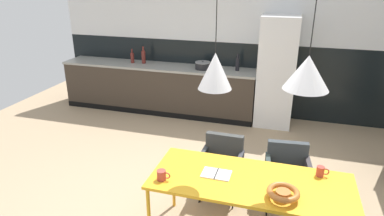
{
  "coord_description": "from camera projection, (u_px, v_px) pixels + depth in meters",
  "views": [
    {
      "loc": [
        1.1,
        -3.06,
        2.52
      ],
      "look_at": [
        -0.07,
        0.86,
        0.91
      ],
      "focal_mm": 31.74,
      "sensor_mm": 36.0,
      "label": 1
    }
  ],
  "objects": [
    {
      "name": "pendant_lamp_over_table_far",
      "position": [
        307.0,
        73.0,
        2.66
      ],
      "size": [
        0.36,
        0.36,
        1.01
      ],
      "color": "black"
    },
    {
      "name": "cooking_pot",
      "position": [
        203.0,
        65.0,
        6.17
      ],
      "size": [
        0.28,
        0.28,
        0.15
      ],
      "color": "black",
      "rests_on": "kitchen_counter"
    },
    {
      "name": "kitchen_counter",
      "position": [
        158.0,
        88.0,
        6.61
      ],
      "size": [
        3.78,
        0.63,
        0.92
      ],
      "color": "#392F26",
      "rests_on": "ground"
    },
    {
      "name": "pendant_lamp_over_table_near",
      "position": [
        215.0,
        71.0,
        2.91
      ],
      "size": [
        0.3,
        0.3,
        1.08
      ],
      "color": "black"
    },
    {
      "name": "armchair_by_stool",
      "position": [
        287.0,
        167.0,
        3.83
      ],
      "size": [
        0.53,
        0.52,
        0.75
      ],
      "rotation": [
        0.0,
        0.0,
        3.25
      ],
      "color": "#33363A",
      "rests_on": "ground"
    },
    {
      "name": "back_wall_panel_upper",
      "position": [
        232.0,
        4.0,
        6.0
      ],
      "size": [
        6.7,
        0.12,
        1.36
      ],
      "primitive_type": "cube",
      "color": "silver",
      "rests_on": "back_wall_splashback_dark"
    },
    {
      "name": "armchair_near_window",
      "position": [
        222.0,
        159.0,
        4.04
      ],
      "size": [
        0.5,
        0.48,
        0.74
      ],
      "rotation": [
        0.0,
        0.0,
        3.12
      ],
      "color": "#33363A",
      "rests_on": "ground"
    },
    {
      "name": "mug_wide_latte",
      "position": [
        162.0,
        175.0,
        3.15
      ],
      "size": [
        0.13,
        0.09,
        0.1
      ],
      "color": "#B23D33",
      "rests_on": "dining_table"
    },
    {
      "name": "refrigerator_column",
      "position": [
        277.0,
        72.0,
        5.85
      ],
      "size": [
        0.63,
        0.6,
        1.91
      ],
      "primitive_type": "cube",
      "color": "silver",
      "rests_on": "ground"
    },
    {
      "name": "bottle_vinegar_dark",
      "position": [
        132.0,
        57.0,
        6.59
      ],
      "size": [
        0.07,
        0.07,
        0.27
      ],
      "color": "maroon",
      "rests_on": "kitchen_counter"
    },
    {
      "name": "bottle_spice_small",
      "position": [
        143.0,
        57.0,
        6.54
      ],
      "size": [
        0.08,
        0.08,
        0.33
      ],
      "color": "maroon",
      "rests_on": "kitchen_counter"
    },
    {
      "name": "back_wall_splashback_dark",
      "position": [
        229.0,
        78.0,
        6.5
      ],
      "size": [
        6.7,
        0.12,
        1.36
      ],
      "primitive_type": "cube",
      "color": "black",
      "rests_on": "ground"
    },
    {
      "name": "dining_table",
      "position": [
        251.0,
        184.0,
        3.17
      ],
      "size": [
        1.87,
        0.78,
        0.74
      ],
      "color": "gold",
      "rests_on": "ground"
    },
    {
      "name": "ground_plane",
      "position": [
        176.0,
        207.0,
        3.94
      ],
      "size": [
        8.7,
        8.7,
        0.0
      ],
      "primitive_type": "plane",
      "color": "tan"
    },
    {
      "name": "open_book",
      "position": [
        216.0,
        174.0,
        3.24
      ],
      "size": [
        0.27,
        0.19,
        0.02
      ],
      "color": "white",
      "rests_on": "dining_table"
    },
    {
      "name": "fruit_bowl",
      "position": [
        283.0,
        193.0,
        2.88
      ],
      "size": [
        0.28,
        0.28,
        0.09
      ],
      "color": "#B2662D",
      "rests_on": "dining_table"
    },
    {
      "name": "mug_glass_clear",
      "position": [
        321.0,
        171.0,
        3.2
      ],
      "size": [
        0.12,
        0.07,
        0.1
      ],
      "color": "#B23D33",
      "rests_on": "dining_table"
    },
    {
      "name": "bottle_oil_tall",
      "position": [
        237.0,
        63.0,
        6.04
      ],
      "size": [
        0.07,
        0.07,
        0.31
      ],
      "color": "black",
      "rests_on": "kitchen_counter"
    }
  ]
}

